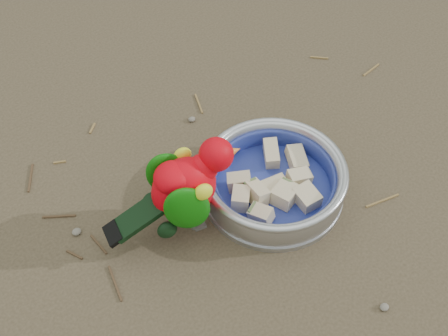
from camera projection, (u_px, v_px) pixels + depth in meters
ground at (262, 200)px, 1.00m from camera, size 60.00×60.00×0.00m
food_bowl at (273, 190)px, 1.00m from camera, size 0.23×0.23×0.02m
bowl_wall at (274, 179)px, 0.98m from camera, size 0.23×0.23×0.04m
fruit_wedges at (274, 181)px, 0.98m from camera, size 0.14×0.14×0.03m
lory_parrot at (187, 193)px, 0.91m from camera, size 0.21×0.13×0.16m
ground_debris at (242, 183)px, 1.02m from camera, size 0.90×0.80×0.01m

